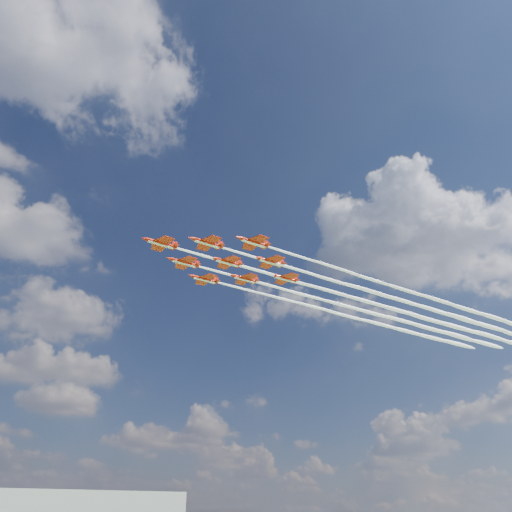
% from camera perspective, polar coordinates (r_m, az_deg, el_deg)
% --- Properties ---
extents(jet_lead, '(140.22, 10.95, 2.75)m').
position_cam_1_polar(jet_lead, '(176.05, 9.44, -4.26)').
color(jet_lead, '#B91B0A').
extents(jet_row2_port, '(140.22, 10.95, 2.75)m').
position_cam_1_polar(jet_row2_port, '(178.41, 13.63, -4.16)').
color(jet_row2_port, '#B91B0A').
extents(jet_row2_starb, '(140.22, 10.95, 2.75)m').
position_cam_1_polar(jet_row2_starb, '(187.97, 10.43, -5.70)').
color(jet_row2_starb, '#B91B0A').
extents(jet_row3_port, '(140.22, 10.95, 2.75)m').
position_cam_1_polar(jet_row3_port, '(181.68, 17.69, -4.04)').
color(jet_row3_port, '#B91B0A').
extents(jet_row3_centre, '(140.22, 10.95, 2.75)m').
position_cam_1_polar(jet_row3_centre, '(190.51, 14.36, -5.58)').
color(jet_row3_centre, '#B91B0A').
extents(jet_row3_starb, '(140.22, 10.95, 2.75)m').
position_cam_1_polar(jet_row3_starb, '(200.04, 11.31, -6.96)').
color(jet_row3_starb, '#B91B0A').
extents(jet_row4_port, '(140.22, 10.95, 2.75)m').
position_cam_1_polar(jet_row4_port, '(193.90, 18.16, -5.44)').
color(jet_row4_port, '#B91B0A').
extents(jet_row4_starb, '(140.22, 10.95, 2.75)m').
position_cam_1_polar(jet_row4_starb, '(202.74, 15.00, -6.83)').
color(jet_row4_starb, '#B91B0A').
extents(jet_tail, '(140.22, 10.95, 2.75)m').
position_cam_1_polar(jet_tail, '(206.24, 18.57, -6.68)').
color(jet_tail, '#B91B0A').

